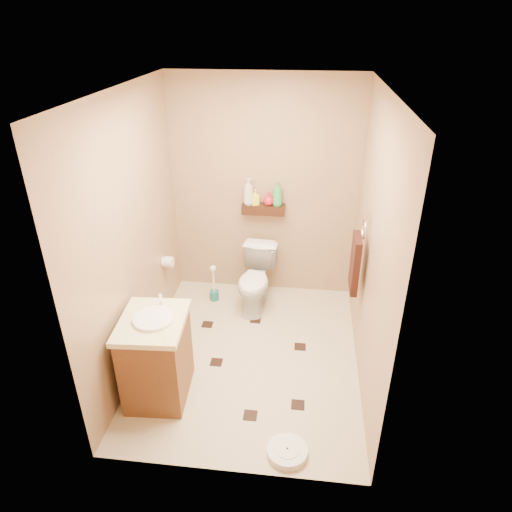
# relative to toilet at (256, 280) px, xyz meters

# --- Properties ---
(ground) EXTENTS (2.50, 2.50, 0.00)m
(ground) POSITION_rel_toilet_xyz_m (0.04, -0.83, -0.33)
(ground) COLOR #C6AF91
(ground) RESTS_ON ground
(wall_back) EXTENTS (2.00, 0.04, 2.40)m
(wall_back) POSITION_rel_toilet_xyz_m (0.04, 0.42, 0.87)
(wall_back) COLOR #9F785B
(wall_back) RESTS_ON ground
(wall_front) EXTENTS (2.00, 0.04, 2.40)m
(wall_front) POSITION_rel_toilet_xyz_m (0.04, -2.08, 0.87)
(wall_front) COLOR #9F785B
(wall_front) RESTS_ON ground
(wall_left) EXTENTS (0.04, 2.50, 2.40)m
(wall_left) POSITION_rel_toilet_xyz_m (-0.96, -0.83, 0.87)
(wall_left) COLOR #9F785B
(wall_left) RESTS_ON ground
(wall_right) EXTENTS (0.04, 2.50, 2.40)m
(wall_right) POSITION_rel_toilet_xyz_m (1.04, -0.83, 0.87)
(wall_right) COLOR #9F785B
(wall_right) RESTS_ON ground
(ceiling) EXTENTS (2.00, 2.50, 0.02)m
(ceiling) POSITION_rel_toilet_xyz_m (0.04, -0.83, 2.07)
(ceiling) COLOR white
(ceiling) RESTS_ON wall_back
(wall_shelf) EXTENTS (0.46, 0.14, 0.10)m
(wall_shelf) POSITION_rel_toilet_xyz_m (0.04, 0.34, 0.69)
(wall_shelf) COLOR #331A0E
(wall_shelf) RESTS_ON wall_back
(floor_accents) EXTENTS (1.09, 1.40, 0.01)m
(floor_accents) POSITION_rel_toilet_xyz_m (0.08, -0.88, -0.33)
(floor_accents) COLOR black
(floor_accents) RESTS_ON ground
(toilet) EXTENTS (0.43, 0.69, 0.67)m
(toilet) POSITION_rel_toilet_xyz_m (0.00, 0.00, 0.00)
(toilet) COLOR white
(toilet) RESTS_ON ground
(vanity) EXTENTS (0.55, 0.65, 0.88)m
(vanity) POSITION_rel_toilet_xyz_m (-0.65, -1.39, 0.06)
(vanity) COLOR brown
(vanity) RESTS_ON ground
(bathroom_scale) EXTENTS (0.38, 0.38, 0.06)m
(bathroom_scale) POSITION_rel_toilet_xyz_m (0.46, -1.89, -0.30)
(bathroom_scale) COLOR white
(bathroom_scale) RESTS_ON ground
(toilet_brush) EXTENTS (0.10, 0.10, 0.44)m
(toilet_brush) POSITION_rel_toilet_xyz_m (-0.48, 0.07, -0.18)
(toilet_brush) COLOR #196465
(toilet_brush) RESTS_ON ground
(towel_ring) EXTENTS (0.12, 0.30, 0.76)m
(towel_ring) POSITION_rel_toilet_xyz_m (0.96, -0.58, 0.61)
(towel_ring) COLOR silver
(towel_ring) RESTS_ON wall_right
(toilet_paper) EXTENTS (0.12, 0.11, 0.12)m
(toilet_paper) POSITION_rel_toilet_xyz_m (-0.90, -0.18, 0.27)
(toilet_paper) COLOR white
(toilet_paper) RESTS_ON wall_left
(bottle_a) EXTENTS (0.15, 0.15, 0.29)m
(bottle_a) POSITION_rel_toilet_xyz_m (-0.12, 0.34, 0.88)
(bottle_a) COLOR beige
(bottle_a) RESTS_ON wall_shelf
(bottle_b) EXTENTS (0.10, 0.10, 0.16)m
(bottle_b) POSITION_rel_toilet_xyz_m (-0.04, 0.34, 0.82)
(bottle_b) COLOR yellow
(bottle_b) RESTS_ON wall_shelf
(bottle_c) EXTENTS (0.13, 0.13, 0.14)m
(bottle_c) POSITION_rel_toilet_xyz_m (0.10, 0.34, 0.81)
(bottle_c) COLOR red
(bottle_c) RESTS_ON wall_shelf
(bottle_d) EXTENTS (0.11, 0.11, 0.26)m
(bottle_d) POSITION_rel_toilet_xyz_m (0.19, 0.34, 0.87)
(bottle_d) COLOR green
(bottle_d) RESTS_ON wall_shelf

